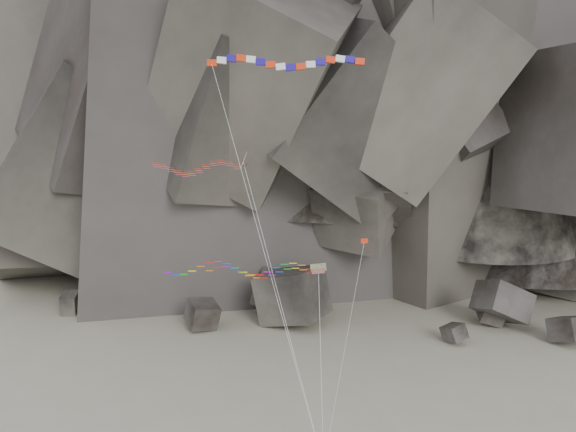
# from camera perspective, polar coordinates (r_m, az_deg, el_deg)

# --- Properties ---
(headland) EXTENTS (110.00, 70.00, 84.00)m
(headland) POSITION_cam_1_polar(r_m,az_deg,el_deg) (114.37, 3.51, 15.75)
(headland) COLOR #565047
(headland) RESTS_ON ground
(boulder_field) EXTENTS (74.19, 14.71, 9.47)m
(boulder_field) POSITION_cam_1_polar(r_m,az_deg,el_deg) (81.07, 4.91, -9.13)
(boulder_field) COLOR #47423F
(boulder_field) RESTS_ON ground
(delta_kite) EXTENTS (16.07, 9.15, 23.57)m
(delta_kite) POSITION_cam_1_polar(r_m,az_deg,el_deg) (49.65, -9.62, 4.95)
(delta_kite) COLOR red
(delta_kite) RESTS_ON ground
(banner_kite) EXTENTS (13.03, 9.31, 31.48)m
(banner_kite) POSITION_cam_1_polar(r_m,az_deg,el_deg) (48.17, -0.24, 15.22)
(banner_kite) COLOR red
(banner_kite) RESTS_ON ground
(parafoil_kite) EXTENTS (13.15, 3.49, 15.05)m
(parafoil_kite) POSITION_cam_1_polar(r_m,az_deg,el_deg) (44.22, -5.23, -5.36)
(parafoil_kite) COLOR #EAF40D
(parafoil_kite) RESTS_ON ground
(pennant_kite) EXTENTS (3.12, 3.92, 16.87)m
(pennant_kite) POSITION_cam_1_polar(r_m,az_deg,el_deg) (44.01, 6.98, -6.60)
(pennant_kite) COLOR red
(pennant_kite) RESTS_ON ground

